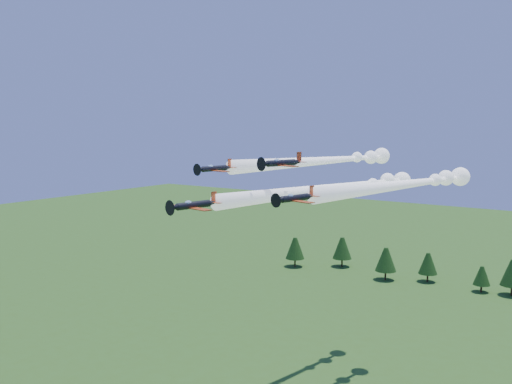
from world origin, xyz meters
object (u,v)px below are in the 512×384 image
Objects in this scene: plane_lead at (338,187)px; plane_slot at (281,163)px; plane_left at (329,160)px; plane_right at (409,184)px.

plane_lead is 18.83m from plane_slot.
plane_lead is 12.54m from plane_left.
plane_right is at bearing 71.71° from plane_slot.
plane_right is 5.84× the size of plane_slot.
plane_lead is 1.18× the size of plane_right.
plane_right is at bearing -10.06° from plane_left.
plane_slot is (5.46, -27.54, 1.15)m from plane_left.
plane_slot is at bearing -68.60° from plane_left.
plane_left is at bearing 117.98° from plane_slot.
plane_slot reaches higher than plane_right.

